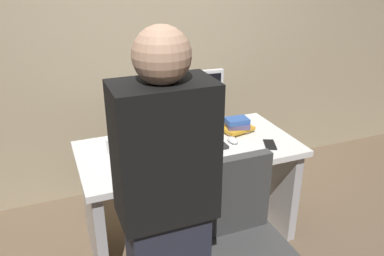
{
  "coord_description": "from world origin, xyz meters",
  "views": [
    {
      "loc": [
        -0.83,
        -2.13,
        1.85
      ],
      "look_at": [
        0.0,
        -0.05,
        0.87
      ],
      "focal_mm": 36.64,
      "sensor_mm": 36.0,
      "label": 1
    }
  ],
  "objects_px": {
    "office_chair": "(244,256)",
    "keyboard": "(194,149)",
    "desk": "(189,176)",
    "person_at_desk": "(167,214)",
    "mouse": "(233,140)",
    "cup_by_monitor": "(112,146)",
    "book_stack": "(237,125)",
    "cell_phone": "(270,145)",
    "monitor": "(184,102)",
    "cup_near_keyboard": "(132,160)"
  },
  "relations": [
    {
      "from": "office_chair",
      "to": "keyboard",
      "type": "relative_size",
      "value": 2.19
    },
    {
      "from": "desk",
      "to": "office_chair",
      "type": "height_order",
      "value": "office_chair"
    },
    {
      "from": "person_at_desk",
      "to": "mouse",
      "type": "height_order",
      "value": "person_at_desk"
    },
    {
      "from": "cup_by_monitor",
      "to": "book_stack",
      "type": "height_order",
      "value": "book_stack"
    },
    {
      "from": "cell_phone",
      "to": "mouse",
      "type": "bearing_deg",
      "value": 171.0
    },
    {
      "from": "office_chair",
      "to": "monitor",
      "type": "bearing_deg",
      "value": 89.21
    },
    {
      "from": "office_chair",
      "to": "person_at_desk",
      "type": "distance_m",
      "value": 0.6
    },
    {
      "from": "desk",
      "to": "person_at_desk",
      "type": "distance_m",
      "value": 0.97
    },
    {
      "from": "keyboard",
      "to": "mouse",
      "type": "xyz_separation_m",
      "value": [
        0.28,
        0.02,
        0.01
      ]
    },
    {
      "from": "book_stack",
      "to": "cell_phone",
      "type": "xyz_separation_m",
      "value": [
        0.11,
        -0.27,
        -0.05
      ]
    },
    {
      "from": "office_chair",
      "to": "mouse",
      "type": "xyz_separation_m",
      "value": [
        0.28,
        0.7,
        0.31
      ]
    },
    {
      "from": "mouse",
      "to": "cup_near_keyboard",
      "type": "height_order",
      "value": "cup_near_keyboard"
    },
    {
      "from": "desk",
      "to": "monitor",
      "type": "relative_size",
      "value": 2.63
    },
    {
      "from": "office_chair",
      "to": "person_at_desk",
      "type": "xyz_separation_m",
      "value": [
        -0.43,
        -0.05,
        0.41
      ]
    },
    {
      "from": "mouse",
      "to": "cell_phone",
      "type": "relative_size",
      "value": 0.69
    },
    {
      "from": "cell_phone",
      "to": "book_stack",
      "type": "bearing_deg",
      "value": 134.24
    },
    {
      "from": "mouse",
      "to": "cup_near_keyboard",
      "type": "distance_m",
      "value": 0.7
    },
    {
      "from": "book_stack",
      "to": "keyboard",
      "type": "bearing_deg",
      "value": -157.74
    },
    {
      "from": "person_at_desk",
      "to": "cup_near_keyboard",
      "type": "relative_size",
      "value": 18.7
    },
    {
      "from": "office_chair",
      "to": "cup_near_keyboard",
      "type": "distance_m",
      "value": 0.82
    },
    {
      "from": "desk",
      "to": "mouse",
      "type": "bearing_deg",
      "value": -10.65
    },
    {
      "from": "mouse",
      "to": "book_stack",
      "type": "height_order",
      "value": "book_stack"
    },
    {
      "from": "cup_by_monitor",
      "to": "book_stack",
      "type": "relative_size",
      "value": 0.39
    },
    {
      "from": "cup_by_monitor",
      "to": "office_chair",
      "type": "bearing_deg",
      "value": -59.84
    },
    {
      "from": "desk",
      "to": "keyboard",
      "type": "xyz_separation_m",
      "value": [
        0.01,
        -0.07,
        0.23
      ]
    },
    {
      "from": "desk",
      "to": "book_stack",
      "type": "relative_size",
      "value": 5.99
    },
    {
      "from": "cell_phone",
      "to": "keyboard",
      "type": "bearing_deg",
      "value": -170.27
    },
    {
      "from": "person_at_desk",
      "to": "keyboard",
      "type": "relative_size",
      "value": 3.81
    },
    {
      "from": "office_chair",
      "to": "monitor",
      "type": "distance_m",
      "value": 1.05
    },
    {
      "from": "cup_by_monitor",
      "to": "person_at_desk",
      "type": "bearing_deg",
      "value": -86.0
    },
    {
      "from": "cup_near_keyboard",
      "to": "cup_by_monitor",
      "type": "height_order",
      "value": "cup_by_monitor"
    },
    {
      "from": "desk",
      "to": "cell_phone",
      "type": "xyz_separation_m",
      "value": [
        0.5,
        -0.18,
        0.23
      ]
    },
    {
      "from": "person_at_desk",
      "to": "cup_near_keyboard",
      "type": "distance_m",
      "value": 0.68
    },
    {
      "from": "person_at_desk",
      "to": "monitor",
      "type": "height_order",
      "value": "person_at_desk"
    },
    {
      "from": "desk",
      "to": "mouse",
      "type": "height_order",
      "value": "mouse"
    },
    {
      "from": "keyboard",
      "to": "person_at_desk",
      "type": "bearing_deg",
      "value": -121.32
    },
    {
      "from": "mouse",
      "to": "book_stack",
      "type": "relative_size",
      "value": 0.42
    },
    {
      "from": "desk",
      "to": "mouse",
      "type": "relative_size",
      "value": 14.23
    },
    {
      "from": "office_chair",
      "to": "person_at_desk",
      "type": "bearing_deg",
      "value": -172.78
    },
    {
      "from": "office_chair",
      "to": "cup_near_keyboard",
      "type": "height_order",
      "value": "office_chair"
    },
    {
      "from": "desk",
      "to": "person_at_desk",
      "type": "relative_size",
      "value": 0.87
    },
    {
      "from": "desk",
      "to": "person_at_desk",
      "type": "height_order",
      "value": "person_at_desk"
    },
    {
      "from": "office_chair",
      "to": "cup_near_keyboard",
      "type": "xyz_separation_m",
      "value": [
        -0.42,
        0.62,
        0.34
      ]
    },
    {
      "from": "person_at_desk",
      "to": "cup_by_monitor",
      "type": "bearing_deg",
      "value": 94.0
    },
    {
      "from": "person_at_desk",
      "to": "cup_by_monitor",
      "type": "relative_size",
      "value": 17.47
    },
    {
      "from": "monitor",
      "to": "cup_near_keyboard",
      "type": "distance_m",
      "value": 0.56
    },
    {
      "from": "book_stack",
      "to": "cell_phone",
      "type": "bearing_deg",
      "value": -68.06
    },
    {
      "from": "monitor",
      "to": "cup_by_monitor",
      "type": "bearing_deg",
      "value": -174.1
    },
    {
      "from": "mouse",
      "to": "cup_by_monitor",
      "type": "relative_size",
      "value": 1.07
    },
    {
      "from": "mouse",
      "to": "cell_phone",
      "type": "height_order",
      "value": "mouse"
    }
  ]
}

